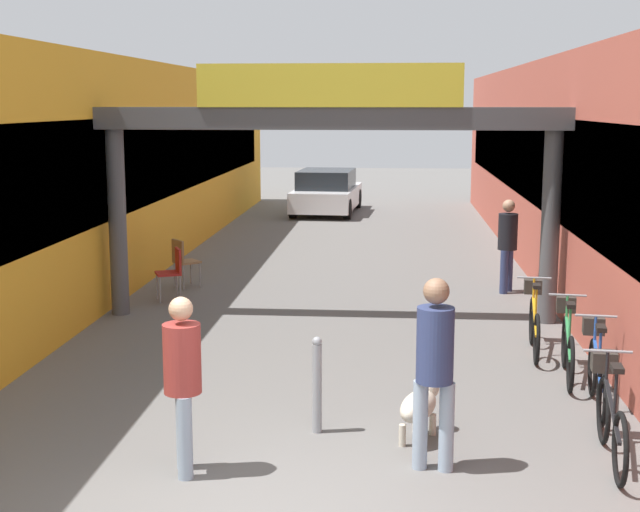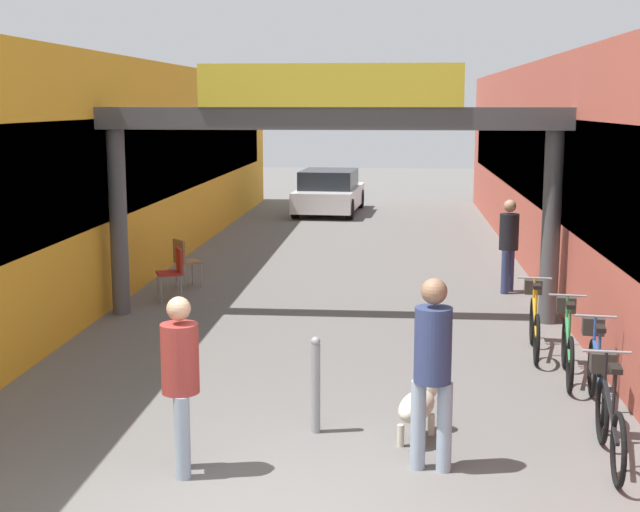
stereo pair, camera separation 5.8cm
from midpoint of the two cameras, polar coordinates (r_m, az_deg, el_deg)
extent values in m
cube|color=gold|center=(18.54, -14.58, 5.53)|extent=(3.00, 26.00, 4.12)
cube|color=black|center=(18.09, -10.15, 6.24)|extent=(0.04, 23.40, 1.65)
cube|color=#B25142|center=(17.98, 17.96, 5.24)|extent=(3.00, 26.00, 4.12)
cube|color=black|center=(17.69, 13.30, 6.06)|extent=(0.04, 23.40, 1.65)
cylinder|color=#4C4C4F|center=(14.38, -12.94, 2.07)|extent=(0.28, 0.28, 2.93)
cylinder|color=#4C4C4F|center=(13.90, 14.41, 1.75)|extent=(0.28, 0.28, 2.93)
cube|color=#4C4C4F|center=(13.62, 0.51, 8.80)|extent=(7.40, 0.44, 0.34)
cube|color=yellow|center=(13.42, 0.45, 10.87)|extent=(3.96, 0.10, 0.64)
cylinder|color=#8C9EB2|center=(8.35, 6.23, -10.69)|extent=(0.16, 0.16, 0.84)
cylinder|color=#8C9EB2|center=(8.33, 7.90, -10.79)|extent=(0.16, 0.16, 0.84)
cylinder|color=navy|center=(8.11, 7.18, -5.67)|extent=(0.39, 0.39, 0.69)
sphere|color=#8C664C|center=(7.99, 7.25, -2.24)|extent=(0.27, 0.27, 0.24)
cylinder|color=#8C9EB2|center=(8.42, -8.92, -10.84)|extent=(0.17, 0.17, 0.77)
cylinder|color=#8C9EB2|center=(8.20, -8.86, -11.43)|extent=(0.17, 0.17, 0.77)
cylinder|color=#99332D|center=(8.09, -9.02, -6.50)|extent=(0.42, 0.42, 0.63)
sphere|color=tan|center=(7.98, -9.11, -3.36)|extent=(0.27, 0.27, 0.22)
cylinder|color=navy|center=(16.04, 11.59, -1.01)|extent=(0.19, 0.19, 0.77)
cylinder|color=navy|center=(16.26, 11.89, -0.88)|extent=(0.19, 0.19, 0.77)
cylinder|color=black|center=(16.04, 11.83, 1.53)|extent=(0.46, 0.46, 0.64)
sphere|color=tan|center=(15.98, 11.89, 3.16)|extent=(0.29, 0.29, 0.22)
ellipsoid|color=beige|center=(9.02, 6.12, -9.53)|extent=(0.52, 0.75, 0.28)
sphere|color=beige|center=(9.27, 6.74, -8.38)|extent=(0.30, 0.30, 0.23)
sphere|color=white|center=(9.21, 6.53, -9.21)|extent=(0.21, 0.21, 0.17)
cylinder|color=beige|center=(9.32, 5.96, -10.51)|extent=(0.09, 0.09, 0.22)
cylinder|color=beige|center=(9.27, 7.04, -10.65)|extent=(0.09, 0.09, 0.22)
cylinder|color=beige|center=(8.95, 5.10, -11.36)|extent=(0.09, 0.09, 0.22)
cylinder|color=beige|center=(8.90, 6.23, -11.52)|extent=(0.09, 0.09, 0.22)
torus|color=black|center=(9.35, 17.52, -9.39)|extent=(0.11, 0.67, 0.67)
torus|color=black|center=(8.40, 18.47, -11.65)|extent=(0.11, 0.67, 0.67)
cube|color=black|center=(8.81, 18.03, -9.36)|extent=(0.12, 0.94, 0.34)
cylinder|color=black|center=(8.63, 18.22, -8.24)|extent=(0.03, 0.03, 0.42)
cube|color=black|center=(8.57, 18.30, -6.84)|extent=(0.12, 0.23, 0.05)
cylinder|color=black|center=(9.18, 17.69, -7.27)|extent=(0.03, 0.03, 0.46)
cylinder|color=gray|center=(9.11, 17.77, -5.82)|extent=(0.46, 0.07, 0.03)
cube|color=#332D28|center=(9.35, 17.55, -6.45)|extent=(0.26, 0.22, 0.20)
torus|color=black|center=(10.77, 16.90, -6.82)|extent=(0.13, 0.67, 0.67)
torus|color=black|center=(9.80, 17.43, -8.51)|extent=(0.13, 0.67, 0.67)
cube|color=#234C9E|center=(10.23, 17.21, -6.66)|extent=(0.15, 0.94, 0.34)
cylinder|color=#234C9E|center=(10.05, 17.33, -5.65)|extent=(0.04, 0.04, 0.42)
cube|color=black|center=(10.00, 17.40, -4.43)|extent=(0.13, 0.23, 0.05)
cylinder|color=#234C9E|center=(10.61, 17.03, -4.95)|extent=(0.04, 0.04, 0.46)
cylinder|color=gray|center=(10.55, 17.10, -3.69)|extent=(0.46, 0.08, 0.03)
cube|color=#332D28|center=(10.78, 16.96, -4.27)|extent=(0.26, 0.23, 0.20)
torus|color=black|center=(11.78, 15.27, -5.31)|extent=(0.13, 0.67, 0.67)
torus|color=black|center=(10.80, 15.59, -6.70)|extent=(0.13, 0.67, 0.67)
cube|color=#338C4C|center=(11.25, 15.47, -5.09)|extent=(0.15, 0.94, 0.34)
cylinder|color=#338C4C|center=(11.08, 15.56, -4.15)|extent=(0.04, 0.04, 0.42)
cube|color=black|center=(11.03, 15.61, -3.04)|extent=(0.13, 0.23, 0.05)
cylinder|color=#338C4C|center=(11.64, 15.38, -3.58)|extent=(0.04, 0.04, 0.46)
cylinder|color=gray|center=(11.58, 15.43, -2.43)|extent=(0.46, 0.08, 0.03)
cube|color=#332D28|center=(11.81, 15.33, -2.98)|extent=(0.26, 0.23, 0.20)
torus|color=black|center=(12.80, 13.30, -4.04)|extent=(0.11, 0.67, 0.67)
torus|color=black|center=(11.81, 13.56, -5.21)|extent=(0.11, 0.67, 0.67)
cube|color=gold|center=(12.26, 13.46, -3.79)|extent=(0.12, 0.94, 0.34)
cylinder|color=gold|center=(12.09, 13.53, -2.90)|extent=(0.03, 0.03, 0.42)
cube|color=black|center=(12.05, 13.57, -1.88)|extent=(0.12, 0.23, 0.05)
cylinder|color=gold|center=(12.65, 13.38, -2.43)|extent=(0.03, 0.03, 0.46)
cylinder|color=gray|center=(12.61, 13.42, -1.37)|extent=(0.46, 0.07, 0.03)
cube|color=#332D28|center=(12.83, 13.34, -1.90)|extent=(0.26, 0.22, 0.20)
cylinder|color=gray|center=(9.16, -0.38, -8.48)|extent=(0.10, 0.10, 0.93)
sphere|color=gray|center=(9.01, -0.38, -5.50)|extent=(0.10, 0.10, 0.10)
cylinder|color=gray|center=(15.23, -10.30, -2.16)|extent=(0.04, 0.04, 0.45)
cylinder|color=gray|center=(15.56, -10.50, -1.91)|extent=(0.04, 0.04, 0.45)
cylinder|color=gray|center=(15.29, -9.04, -2.08)|extent=(0.04, 0.04, 0.45)
cylinder|color=gray|center=(15.62, -9.27, -1.84)|extent=(0.04, 0.04, 0.45)
cube|color=#B2231E|center=(15.38, -9.80, -1.10)|extent=(0.53, 0.53, 0.04)
cube|color=#B2231E|center=(15.37, -9.17, -0.26)|extent=(0.20, 0.38, 0.40)
cylinder|color=gray|center=(16.70, -8.35, -1.06)|extent=(0.04, 0.04, 0.45)
cylinder|color=gray|center=(16.41, -7.79, -1.24)|extent=(0.04, 0.04, 0.45)
cylinder|color=gray|center=(16.55, -9.39, -1.18)|extent=(0.04, 0.04, 0.45)
cylinder|color=gray|center=(16.25, -8.84, -1.37)|extent=(0.04, 0.04, 0.45)
cube|color=olive|center=(16.43, -8.61, -0.37)|extent=(0.56, 0.56, 0.04)
cube|color=olive|center=(16.31, -9.19, 0.32)|extent=(0.29, 0.33, 0.40)
cube|color=silver|center=(27.32, 0.39, 3.78)|extent=(1.99, 4.10, 0.60)
cube|color=#1E2328|center=(27.12, 0.35, 4.95)|extent=(1.71, 2.29, 0.55)
cylinder|color=black|center=(28.88, -0.78, 3.74)|extent=(0.24, 0.61, 0.60)
cylinder|color=black|center=(28.68, 2.36, 3.69)|extent=(0.24, 0.61, 0.60)
cylinder|color=black|center=(26.04, -1.79, 3.08)|extent=(0.24, 0.61, 0.60)
cylinder|color=black|center=(25.81, 1.70, 3.02)|extent=(0.24, 0.61, 0.60)
camera|label=1|loc=(0.03, -90.14, -0.02)|focal=50.00mm
camera|label=2|loc=(0.03, 89.86, 0.02)|focal=50.00mm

